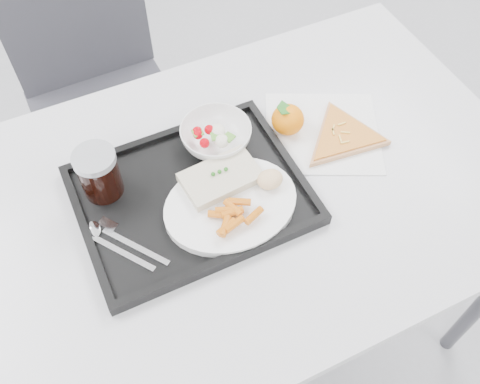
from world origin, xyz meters
name	(u,v)px	position (x,y,z in m)	size (l,w,h in m)	color
table	(248,202)	(0.00, 0.30, 0.68)	(1.20, 0.80, 0.75)	#B5B5B7
chair	(97,81)	(-0.17, 0.98, 0.54)	(0.43, 0.43, 0.93)	#34343B
tray	(191,196)	(-0.12, 0.32, 0.76)	(0.45, 0.35, 0.03)	black
dinner_plate	(231,205)	(-0.06, 0.25, 0.77)	(0.27, 0.27, 0.02)	white
fish_fillet	(221,177)	(-0.06, 0.31, 0.79)	(0.16, 0.11, 0.03)	beige
bread_roll	(270,179)	(0.03, 0.26, 0.80)	(0.06, 0.05, 0.03)	tan
salad_bowl	(216,136)	(-0.02, 0.42, 0.79)	(0.15, 0.15, 0.05)	white
cola_glass	(99,173)	(-0.27, 0.41, 0.82)	(0.08, 0.08, 0.11)	black
cutlery	(115,240)	(-0.29, 0.28, 0.77)	(0.13, 0.16, 0.01)	silver
napkin	(322,132)	(0.21, 0.36, 0.75)	(0.33, 0.33, 0.00)	white
tangerine	(288,119)	(0.14, 0.40, 0.79)	(0.08, 0.08, 0.07)	orange
pizza_slice	(343,136)	(0.24, 0.32, 0.76)	(0.30, 0.30, 0.02)	tan
carrot_pile	(232,215)	(-0.08, 0.22, 0.80)	(0.10, 0.08, 0.02)	#CB6412
salad_contents	(213,135)	(-0.03, 0.42, 0.80)	(0.08, 0.07, 0.03)	#B7000A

